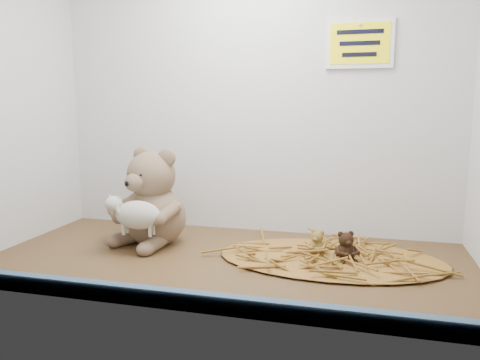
% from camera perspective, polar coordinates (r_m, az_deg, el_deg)
% --- Properties ---
extents(alcove_shell, '(1.20, 0.60, 0.90)m').
position_cam_1_polar(alcove_shell, '(1.21, -0.60, 12.32)').
color(alcove_shell, '#3A2814').
rests_on(alcove_shell, ground).
extents(front_rail, '(1.19, 0.02, 0.04)m').
position_cam_1_polar(front_rail, '(0.92, -6.86, -14.30)').
color(front_rail, '#39506E').
rests_on(front_rail, shelf_floor).
extents(straw_bed, '(0.57, 0.33, 0.01)m').
position_cam_1_polar(straw_bed, '(1.20, 10.99, -9.35)').
color(straw_bed, brown).
rests_on(straw_bed, shelf_floor).
extents(main_teddy, '(0.29, 0.29, 0.27)m').
position_cam_1_polar(main_teddy, '(1.31, -10.49, -1.93)').
color(main_teddy, '#7D644D').
rests_on(main_teddy, shelf_floor).
extents(toy_lamb, '(0.16, 0.10, 0.10)m').
position_cam_1_polar(toy_lamb, '(1.24, -12.33, -4.19)').
color(toy_lamb, beige).
rests_on(toy_lamb, main_teddy).
extents(mini_teddy_tan, '(0.06, 0.06, 0.06)m').
position_cam_1_polar(mini_teddy_tan, '(1.21, 9.41, -7.35)').
color(mini_teddy_tan, olive).
rests_on(mini_teddy_tan, straw_bed).
extents(mini_teddy_brown, '(0.08, 0.08, 0.07)m').
position_cam_1_polar(mini_teddy_brown, '(1.17, 12.75, -7.73)').
color(mini_teddy_brown, black).
rests_on(mini_teddy_brown, straw_bed).
extents(wall_sign, '(0.16, 0.01, 0.11)m').
position_cam_1_polar(wall_sign, '(1.38, 14.38, 15.83)').
color(wall_sign, '#FFEB0D').
rests_on(wall_sign, back_wall).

